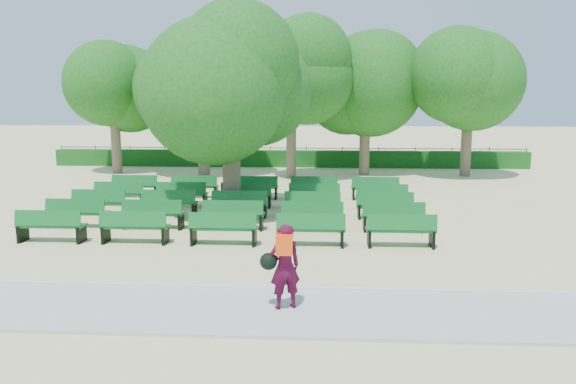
{
  "coord_description": "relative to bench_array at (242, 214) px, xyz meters",
  "views": [
    {
      "loc": [
        1.84,
        -16.77,
        3.75
      ],
      "look_at": [
        0.9,
        -1.0,
        1.1
      ],
      "focal_mm": 35.0,
      "sensor_mm": 36.0,
      "label": 1
    }
  ],
  "objects": [
    {
      "name": "hedge",
      "position": [
        0.68,
        13.37,
        0.36
      ],
      "size": [
        26.0,
        0.7,
        0.9
      ],
      "primitive_type": "cube",
      "color": "#155419",
      "rests_on": "ground"
    },
    {
      "name": "curb",
      "position": [
        0.68,
        -6.88,
        -0.04
      ],
      "size": [
        30.0,
        0.12,
        0.1
      ],
      "primitive_type": "cube",
      "color": "silver",
      "rests_on": "ground"
    },
    {
      "name": "paving",
      "position": [
        0.68,
        -8.03,
        -0.06
      ],
      "size": [
        30.0,
        2.2,
        0.06
      ],
      "primitive_type": "cube",
      "color": "#B1B1AC",
      "rests_on": "ground"
    },
    {
      "name": "ground",
      "position": [
        0.68,
        -0.63,
        -0.09
      ],
      "size": [
        120.0,
        120.0,
        0.0
      ],
      "primitive_type": "plane",
      "color": "beige"
    },
    {
      "name": "tree_among",
      "position": [
        -0.36,
        0.33,
        4.24
      ],
      "size": [
        4.36,
        4.36,
        6.33
      ],
      "color": "brown",
      "rests_on": "ground"
    },
    {
      "name": "person",
      "position": [
        1.88,
        -7.92,
        0.76
      ],
      "size": [
        0.77,
        0.55,
        1.53
      ],
      "rotation": [
        0.0,
        0.0,
        3.53
      ],
      "color": "#420923",
      "rests_on": "ground"
    },
    {
      "name": "bench_array",
      "position": [
        0.0,
        0.0,
        0.0
      ],
      "size": [
        1.78,
        0.66,
        1.1
      ],
      "rotation": [
        0.0,
        0.0,
        0.07
      ],
      "color": "#116225",
      "rests_on": "ground"
    },
    {
      "name": "fence",
      "position": [
        0.68,
        13.77,
        -0.09
      ],
      "size": [
        26.0,
        0.1,
        1.02
      ],
      "primitive_type": null,
      "color": "black",
      "rests_on": "ground"
    },
    {
      "name": "tree_line",
      "position": [
        0.68,
        9.37,
        -0.09
      ],
      "size": [
        21.8,
        6.8,
        7.04
      ],
      "primitive_type": null,
      "color": "#1D601B",
      "rests_on": "ground"
    }
  ]
}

